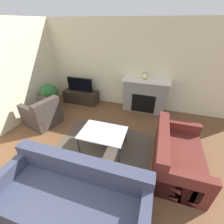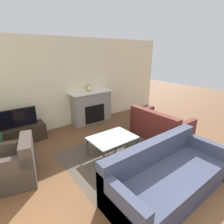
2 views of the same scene
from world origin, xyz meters
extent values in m
cube|color=beige|center=(0.00, 4.61, 1.35)|extent=(7.99, 0.06, 2.70)
cube|color=#4C4238|center=(0.17, 2.20, 0.00)|extent=(2.22, 1.93, 0.00)
cube|color=gray|center=(0.85, 4.36, 0.54)|extent=(1.32, 0.43, 1.07)
cube|color=black|center=(0.85, 4.14, 0.34)|extent=(0.72, 0.01, 0.60)
cube|color=white|center=(0.85, 4.33, 1.05)|extent=(1.44, 0.49, 0.05)
cube|color=#2D2319|center=(-1.40, 4.26, 0.22)|extent=(1.23, 0.47, 0.44)
cube|color=black|center=(-1.40, 4.26, 0.68)|extent=(0.92, 0.05, 0.48)
cube|color=black|center=(-1.40, 4.23, 0.68)|extent=(0.88, 0.01, 0.44)
cube|color=#33384C|center=(0.22, 0.82, 0.21)|extent=(2.26, 0.96, 0.42)
cube|color=#33384C|center=(0.22, 1.20, 0.62)|extent=(2.26, 0.20, 0.40)
cube|color=#33384C|center=(-0.84, 0.82, 0.33)|extent=(0.14, 0.96, 0.66)
cube|color=#33384C|center=(1.28, 0.82, 0.33)|extent=(0.14, 0.96, 0.66)
cube|color=#5B231E|center=(1.79, 2.22, 0.21)|extent=(0.90, 1.52, 0.42)
cube|color=#5B231E|center=(1.44, 2.22, 0.62)|extent=(0.20, 1.52, 0.40)
cube|color=#5B231E|center=(1.79, 1.53, 0.33)|extent=(0.90, 0.14, 0.66)
cube|color=#5B231E|center=(1.79, 2.92, 0.33)|extent=(0.90, 0.14, 0.66)
cube|color=#3D332D|center=(-1.84, 2.71, 0.21)|extent=(0.98, 0.94, 0.42)
cube|color=#3D332D|center=(-1.54, 2.63, 0.62)|extent=(0.38, 0.79, 0.40)
cube|color=#3D332D|center=(-1.76, 3.01, 0.33)|extent=(0.83, 0.34, 0.66)
cube|color=#3D332D|center=(-1.92, 2.40, 0.33)|extent=(0.83, 0.34, 0.66)
cylinder|color=#333338|center=(-0.29, 2.00, 0.21)|extent=(0.04, 0.04, 0.42)
cylinder|color=#333338|center=(0.64, 2.00, 0.21)|extent=(0.04, 0.04, 0.42)
cylinder|color=#333338|center=(-0.29, 2.65, 0.21)|extent=(0.04, 0.04, 0.42)
cylinder|color=#333338|center=(0.64, 2.65, 0.21)|extent=(0.04, 0.04, 0.42)
cube|color=silver|center=(0.17, 2.32, 0.43)|extent=(1.02, 0.73, 0.02)
cube|color=#B79338|center=(0.78, 4.36, 1.09)|extent=(0.13, 0.07, 0.03)
cylinder|color=#B79338|center=(0.78, 4.36, 1.19)|extent=(0.18, 0.07, 0.18)
cylinder|color=white|center=(0.78, 4.32, 1.19)|extent=(0.15, 0.00, 0.15)
camera|label=1|loc=(1.16, -0.13, 2.58)|focal=24.00mm
camera|label=2|loc=(-1.99, -0.50, 2.27)|focal=28.00mm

